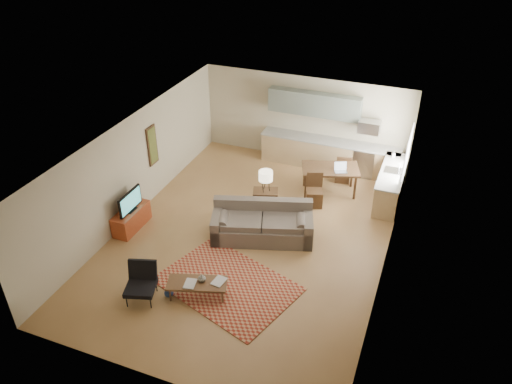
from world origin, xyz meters
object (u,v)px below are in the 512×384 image
at_px(console_table, 265,203).
at_px(dining_table, 329,180).
at_px(coffee_table, 198,289).
at_px(armchair, 140,284).
at_px(sofa, 262,223).
at_px(tv_credenza, 131,219).

height_order(console_table, dining_table, dining_table).
height_order(coffee_table, dining_table, dining_table).
relative_size(coffee_table, armchair, 1.57).
distance_m(sofa, dining_table, 2.88).
relative_size(armchair, console_table, 1.08).
height_order(coffee_table, tv_credenza, tv_credenza).
height_order(sofa, tv_credenza, sofa).
bearing_deg(dining_table, console_table, -146.45).
bearing_deg(console_table, tv_credenza, -167.62).
xyz_separation_m(armchair, console_table, (1.35, 3.92, -0.03)).
height_order(armchair, console_table, armchair).
bearing_deg(dining_table, tv_credenza, -160.12).
relative_size(coffee_table, tv_credenza, 1.09).
relative_size(sofa, armchair, 3.18).
bearing_deg(tv_credenza, armchair, -52.62).
distance_m(armchair, dining_table, 6.22).
xyz_separation_m(coffee_table, tv_credenza, (-2.70, 1.63, 0.08)).
xyz_separation_m(coffee_table, armchair, (-1.06, -0.51, 0.21)).
distance_m(sofa, console_table, 1.01).
distance_m(tv_credenza, console_table, 3.47).
distance_m(armchair, tv_credenza, 2.70).
height_order(sofa, coffee_table, sofa).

